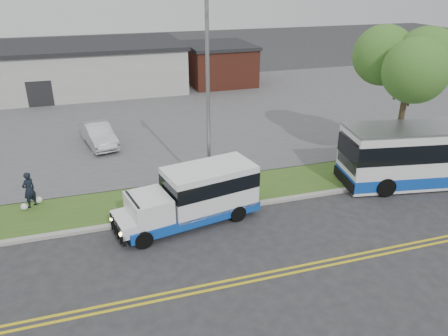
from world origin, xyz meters
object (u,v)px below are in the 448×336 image
object	(u,v)px
tree_east	(412,57)
parked_car_a	(99,135)
shuttle_bus	(197,194)
pedestrian	(29,190)
streetlight_near	(208,93)

from	to	relation	value
tree_east	parked_car_a	size ratio (longest dim) A/B	1.94
shuttle_bus	parked_car_a	world-z (taller)	shuttle_bus
tree_east	pedestrian	xyz separation A→B (m)	(-19.36, 1.00, -5.23)
streetlight_near	parked_car_a	size ratio (longest dim) A/B	2.21
tree_east	pedestrian	world-z (taller)	tree_east
parked_car_a	streetlight_near	bearing A→B (deg)	-72.15
streetlight_near	shuttle_bus	world-z (taller)	streetlight_near
streetlight_near	shuttle_bus	xyz separation A→B (m)	(-1.16, -2.07, -3.92)
tree_east	pedestrian	distance (m)	20.08
streetlight_near	parked_car_a	xyz separation A→B (m)	(-4.89, 8.59, -4.43)
pedestrian	shuttle_bus	bearing A→B (deg)	112.74
streetlight_near	parked_car_a	distance (m)	10.83
tree_east	shuttle_bus	world-z (taller)	tree_east
shuttle_bus	parked_car_a	size ratio (longest dim) A/B	1.55
tree_east	parked_car_a	distance (m)	18.73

